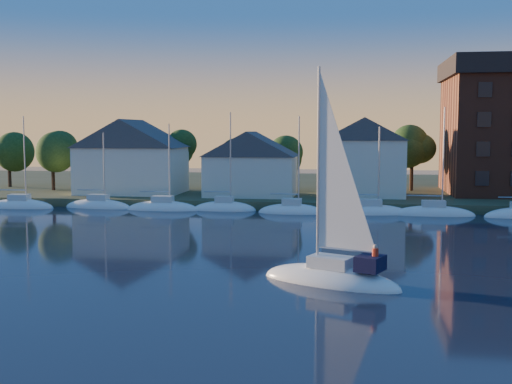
% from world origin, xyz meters
% --- Properties ---
extents(ground, '(260.00, 260.00, 0.00)m').
position_xyz_m(ground, '(0.00, 0.00, 0.00)').
color(ground, black).
rests_on(ground, ground).
extents(shoreline_land, '(160.00, 50.00, 2.00)m').
position_xyz_m(shoreline_land, '(0.00, 75.00, 0.00)').
color(shoreline_land, '#3A4226').
rests_on(shoreline_land, ground).
extents(wooden_dock, '(120.00, 3.00, 1.00)m').
position_xyz_m(wooden_dock, '(0.00, 52.00, 0.00)').
color(wooden_dock, brown).
rests_on(wooden_dock, ground).
extents(clubhouse_west, '(13.65, 9.45, 9.64)m').
position_xyz_m(clubhouse_west, '(-22.00, 58.00, 5.93)').
color(clubhouse_west, silver).
rests_on(clubhouse_west, shoreline_land).
extents(clubhouse_centre, '(11.55, 8.40, 8.08)m').
position_xyz_m(clubhouse_centre, '(-6.00, 57.00, 5.13)').
color(clubhouse_centre, silver).
rests_on(clubhouse_centre, shoreline_land).
extents(clubhouse_east, '(10.50, 8.40, 9.80)m').
position_xyz_m(clubhouse_east, '(8.00, 59.00, 6.00)').
color(clubhouse_east, silver).
rests_on(clubhouse_east, shoreline_land).
extents(tree_line, '(93.40, 5.40, 8.90)m').
position_xyz_m(tree_line, '(2.00, 63.00, 7.18)').
color(tree_line, '#332317').
rests_on(tree_line, shoreline_land).
extents(moored_fleet, '(87.50, 2.40, 12.05)m').
position_xyz_m(moored_fleet, '(0.00, 49.00, 0.10)').
color(moored_fleet, white).
rests_on(moored_fleet, ground).
extents(hero_sailboat, '(9.44, 6.32, 14.10)m').
position_xyz_m(hero_sailboat, '(5.53, 15.62, 0.59)').
color(hero_sailboat, white).
rests_on(hero_sailboat, ground).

